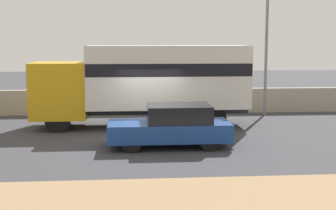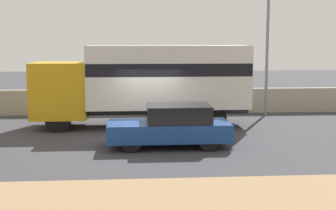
% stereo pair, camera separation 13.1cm
% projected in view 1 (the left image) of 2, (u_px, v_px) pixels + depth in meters
% --- Properties ---
extents(ground_plane, '(80.00, 80.00, 0.00)m').
position_uv_depth(ground_plane, '(152.00, 139.00, 17.05)').
color(ground_plane, '#38383D').
extents(dirt_shoulder_foreground, '(60.00, 4.06, 0.04)m').
position_uv_depth(dirt_shoulder_foreground, '(169.00, 207.00, 10.03)').
color(dirt_shoulder_foreground, '#937551').
rests_on(dirt_shoulder_foreground, ground_plane).
extents(stone_wall_backdrop, '(60.00, 0.35, 1.22)m').
position_uv_depth(stone_wall_backdrop, '(146.00, 101.00, 23.07)').
color(stone_wall_backdrop, '#A39984').
rests_on(stone_wall_backdrop, ground_plane).
extents(street_lamp, '(0.56, 0.28, 7.87)m').
position_uv_depth(street_lamp, '(267.00, 21.00, 22.05)').
color(street_lamp, slate).
rests_on(street_lamp, ground_plane).
extents(box_truck, '(8.80, 2.53, 3.38)m').
position_uv_depth(box_truck, '(148.00, 80.00, 19.37)').
color(box_truck, gold).
rests_on(box_truck, ground_plane).
extents(car_hatchback, '(4.09, 1.71, 1.43)m').
position_uv_depth(car_hatchback, '(172.00, 126.00, 15.74)').
color(car_hatchback, navy).
rests_on(car_hatchback, ground_plane).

